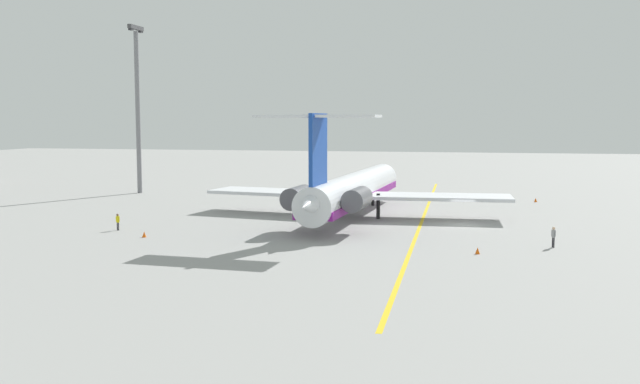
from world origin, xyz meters
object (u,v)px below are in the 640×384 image
object	(u,v)px
ground_crew_near_tail	(554,234)
safety_cone_tail	(144,234)
ground_crew_near_nose	(118,220)
safety_cone_nose	(536,200)
light_mast	(138,102)
main_jetliner	(352,190)
safety_cone_wingtip	(478,251)

from	to	relation	value
ground_crew_near_tail	safety_cone_tail	bearing A→B (deg)	140.91
ground_crew_near_nose	safety_cone_nose	xyz separation A→B (m)	(34.21, -42.53, -0.78)
ground_crew_near_nose	light_mast	distance (m)	38.84
main_jetliner	ground_crew_near_nose	world-z (taller)	main_jetliner
main_jetliner	safety_cone_nose	xyz separation A→B (m)	(20.30, -21.33, -2.87)
ground_crew_near_tail	safety_cone_nose	xyz separation A→B (m)	(34.80, -1.26, -0.87)
ground_crew_near_tail	safety_cone_nose	size ratio (longest dim) A/B	3.29
safety_cone_nose	safety_cone_wingtip	xyz separation A→B (m)	(-39.22, 7.62, 0.00)
safety_cone_wingtip	ground_crew_near_tail	bearing A→B (deg)	-55.25
safety_cone_wingtip	safety_cone_nose	bearing A→B (deg)	-11.00
main_jetliner	light_mast	bearing A→B (deg)	64.22
safety_cone_wingtip	safety_cone_tail	bearing A→B (deg)	86.81
ground_crew_near_tail	safety_cone_tail	xyz separation A→B (m)	(-2.71, 36.80, -0.87)
safety_cone_wingtip	safety_cone_tail	xyz separation A→B (m)	(1.70, 30.44, 0.00)
safety_cone_nose	ground_crew_near_tail	bearing A→B (deg)	177.92
main_jetliner	light_mast	distance (m)	42.25
safety_cone_nose	main_jetliner	bearing A→B (deg)	133.58
main_jetliner	ground_crew_near_tail	world-z (taller)	main_jetliner
safety_cone_nose	safety_cone_wingtip	size ratio (longest dim) A/B	1.00
ground_crew_near_nose	light_mast	xyz separation A→B (m)	(33.73, 14.63, 12.52)
main_jetliner	light_mast	xyz separation A→B (m)	(19.82, 35.83, 10.42)
main_jetliner	safety_cone_wingtip	distance (m)	23.54
ground_crew_near_tail	light_mast	world-z (taller)	light_mast
main_jetliner	safety_cone_tail	distance (m)	24.17
ground_crew_near_nose	safety_cone_tail	world-z (taller)	ground_crew_near_nose
light_mast	safety_cone_nose	bearing A→B (deg)	-89.51
safety_cone_wingtip	safety_cone_tail	world-z (taller)	same
main_jetliner	safety_cone_tail	bearing A→B (deg)	138.99
safety_cone_tail	ground_crew_near_tail	bearing A→B (deg)	-85.79
ground_crew_near_nose	safety_cone_wingtip	bearing A→B (deg)	85.32
main_jetliner	ground_crew_near_tail	distance (m)	24.84
main_jetliner	safety_cone_nose	distance (m)	29.59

